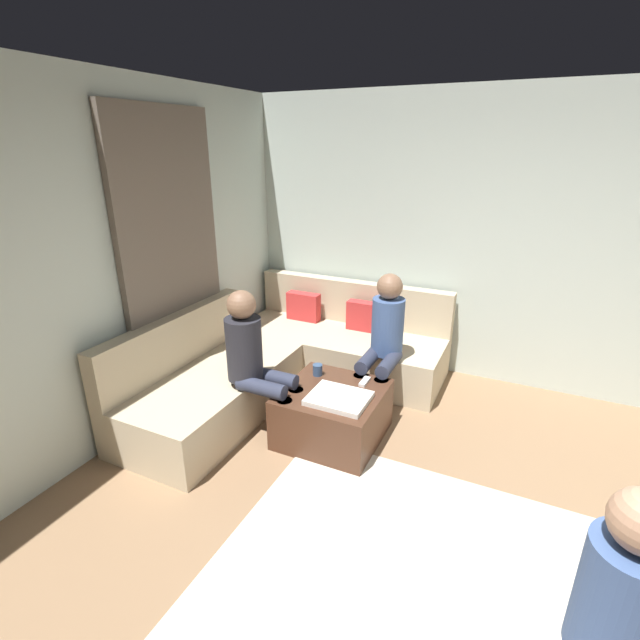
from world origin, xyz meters
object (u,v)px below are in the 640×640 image
(person_on_couch_back, at_px, (384,338))
(person_on_couch_side, at_px, (255,359))
(sectional_couch, at_px, (289,360))
(ottoman, at_px, (333,414))
(coffee_mug, at_px, (318,370))
(game_remote, at_px, (365,382))
(person_on_armchair, at_px, (640,613))

(person_on_couch_back, relative_size, person_on_couch_side, 1.00)
(sectional_couch, distance_m, ottoman, 0.92)
(coffee_mug, relative_size, person_on_couch_back, 0.08)
(sectional_couch, xyz_separation_m, coffee_mug, (0.50, -0.40, 0.19))
(coffee_mug, bearing_deg, game_remote, 5.71)
(sectional_couch, height_order, person_on_couch_side, person_on_couch_side)
(person_on_couch_side, relative_size, person_on_armchair, 1.02)
(sectional_couch, xyz_separation_m, person_on_couch_back, (0.91, 0.06, 0.38))
(ottoman, height_order, coffee_mug, coffee_mug)
(game_remote, relative_size, person_on_couch_side, 0.12)
(ottoman, height_order, person_on_couch_back, person_on_couch_back)
(person_on_couch_back, bearing_deg, coffee_mug, 47.45)
(ottoman, xyz_separation_m, person_on_armchair, (1.80, -1.34, 0.43))
(sectional_couch, xyz_separation_m, game_remote, (0.90, -0.36, 0.15))
(game_remote, height_order, person_on_couch_side, person_on_couch_side)
(ottoman, relative_size, coffee_mug, 8.00)
(person_on_couch_back, distance_m, person_on_armchair, 2.54)
(person_on_couch_side, bearing_deg, person_on_armchair, 64.25)
(person_on_armchair, bearing_deg, sectional_couch, -155.08)
(game_remote, distance_m, person_on_couch_side, 0.89)
(person_on_armchair, bearing_deg, coffee_mug, -154.81)
(ottoman, relative_size, game_remote, 5.07)
(person_on_couch_back, bearing_deg, sectional_couch, 3.46)
(coffee_mug, height_order, game_remote, coffee_mug)
(person_on_couch_back, height_order, person_on_armchair, person_on_couch_back)
(person_on_couch_side, bearing_deg, game_remote, 119.30)
(sectional_couch, height_order, coffee_mug, sectional_couch)
(coffee_mug, bearing_deg, sectional_couch, 141.60)
(ottoman, bearing_deg, game_remote, 50.71)
(sectional_couch, distance_m, person_on_armchair, 3.18)
(sectional_couch, relative_size, coffee_mug, 26.84)
(ottoman, distance_m, person_on_armchair, 2.29)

